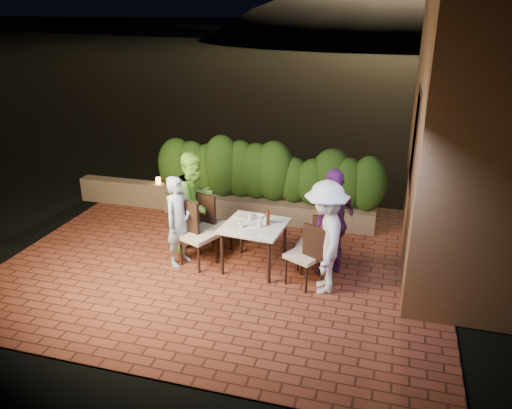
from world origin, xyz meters
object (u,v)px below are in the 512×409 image
at_px(beer_bottle, 268,216).
at_px(bowl, 259,216).
at_px(dining_table, 254,246).
at_px(chair_right_back, 313,242).
at_px(chair_left_back, 215,225).
at_px(diner_purple, 333,223).
at_px(diner_blue, 179,221).
at_px(diner_white, 325,238).
at_px(diner_green, 195,202).
at_px(parapet_lamp, 158,181).
at_px(chair_right_front, 304,254).
at_px(chair_left_front, 198,235).

distance_m(beer_bottle, bowl, 0.35).
xyz_separation_m(dining_table, chair_right_back, (0.90, 0.21, 0.09)).
relative_size(chair_left_back, diner_purple, 0.59).
distance_m(diner_blue, diner_white, 2.37).
distance_m(dining_table, chair_left_back, 0.88).
bearing_deg(diner_green, diner_purple, -77.18).
distance_m(diner_green, parapet_lamp, 2.19).
xyz_separation_m(chair_right_front, diner_purple, (0.35, 0.45, 0.36)).
bearing_deg(beer_bottle, chair_left_back, 163.06).
bearing_deg(beer_bottle, diner_purple, 6.63).
bearing_deg(diner_white, chair_left_front, -107.51).
height_order(chair_right_back, diner_blue, diner_blue).
height_order(chair_right_front, diner_purple, diner_purple).
xyz_separation_m(chair_left_front, diner_white, (2.05, -0.22, 0.31)).
bearing_deg(diner_blue, dining_table, -63.77).
bearing_deg(chair_left_back, chair_right_back, 11.98).
height_order(chair_right_front, diner_blue, diner_blue).
distance_m(dining_table, diner_purple, 1.31).
distance_m(chair_right_front, diner_white, 0.46).
bearing_deg(parapet_lamp, dining_table, -37.02).
height_order(chair_right_back, diner_green, diner_green).
relative_size(chair_left_back, diner_white, 0.60).
bearing_deg(chair_right_back, diner_blue, 20.27).
bearing_deg(chair_right_front, diner_purple, -101.16).
distance_m(chair_right_back, diner_white, 0.74).
height_order(beer_bottle, diner_white, diner_white).
height_order(dining_table, diner_purple, diner_purple).
xyz_separation_m(chair_left_front, chair_left_back, (0.10, 0.50, -0.03)).
bearing_deg(chair_right_back, parapet_lamp, -17.00).
distance_m(chair_left_front, parapet_lamp, 2.76).
bearing_deg(parapet_lamp, diner_green, -47.03).
bearing_deg(diner_white, chair_right_back, -167.39).
relative_size(bowl, chair_right_back, 0.19).
distance_m(beer_bottle, chair_left_front, 1.18).
bearing_deg(dining_table, chair_right_front, -18.72).
distance_m(chair_left_back, diner_green, 0.51).
bearing_deg(dining_table, beer_bottle, 12.53).
bearing_deg(diner_blue, diner_white, -76.97).
bearing_deg(diner_green, chair_right_front, -90.37).
bearing_deg(diner_blue, chair_left_back, -19.11).
distance_m(bowl, diner_blue, 1.28).
bearing_deg(diner_white, diner_blue, -105.87).
height_order(diner_purple, parapet_lamp, diner_purple).
height_order(chair_left_back, diner_blue, diner_blue).
height_order(dining_table, chair_left_front, chair_left_front).
xyz_separation_m(beer_bottle, chair_left_back, (-1.01, 0.31, -0.39)).
bearing_deg(chair_right_front, chair_left_front, 21.76).
distance_m(dining_table, bowl, 0.49).
xyz_separation_m(beer_bottle, diner_white, (0.95, -0.42, -0.05)).
height_order(bowl, diner_blue, diner_blue).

